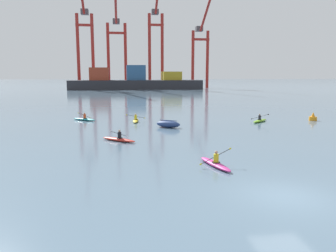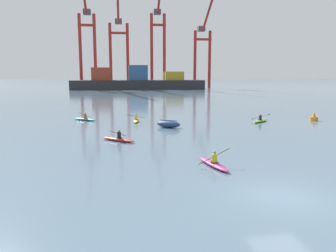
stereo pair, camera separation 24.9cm
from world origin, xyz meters
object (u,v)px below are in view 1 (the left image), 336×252
kayak_teal (84,119)px  kayak_lime (260,120)px  kayak_yellow (136,120)px  kayak_red (119,139)px  gantry_crane_west_mid (117,44)px  gantry_crane_west (85,38)px  gantry_crane_east (201,48)px  container_barge (135,82)px  capsized_dinghy (168,124)px  channel_buoy (313,118)px  kayak_magenta (215,163)px  gantry_crane_east_mid (156,39)px

kayak_teal → kayak_lime: bearing=-11.8°
kayak_yellow → kayak_red: size_ratio=1.16×
gantry_crane_west_mid → kayak_yellow: 102.08m
gantry_crane_west → gantry_crane_east: (45.60, 3.06, -2.96)m
container_barge → gantry_crane_west: (-18.32, 5.76, 16.44)m
container_barge → capsized_dinghy: (-1.01, -92.18, -2.45)m
gantry_crane_west → channel_buoy: 103.25m
gantry_crane_west_mid → kayak_lime: size_ratio=12.02×
container_barge → kayak_red: 98.81m
container_barge → kayak_red: (-6.05, -98.59, -2.63)m
gantry_crane_west → kayak_red: gantry_crane_west is taller
kayak_red → kayak_teal: kayak_teal is taller
channel_buoy → kayak_yellow: bearing=174.1°
kayak_yellow → kayak_red: kayak_red is taller
kayak_teal → gantry_crane_west: bearing=95.1°
kayak_red → kayak_magenta: size_ratio=0.86×
kayak_lime → container_barge: bearing=96.4°
kayak_lime → kayak_magenta: bearing=-121.0°
gantry_crane_east → kayak_lime: 101.28m
gantry_crane_west_mid → kayak_lime: bearing=-80.9°
gantry_crane_west_mid → kayak_magenta: (6.13, -120.19, -17.62)m
kayak_yellow → gantry_crane_west_mid: bearing=91.4°
capsized_dinghy → kayak_lime: size_ratio=0.96×
kayak_red → kayak_lime: kayak_red is taller
kayak_magenta → container_barge: bearing=89.8°
capsized_dinghy → kayak_yellow: (-3.10, 4.84, -0.18)m
capsized_dinghy → kayak_yellow: size_ratio=0.81×
gantry_crane_east → kayak_yellow: 102.43m
gantry_crane_west_mid → kayak_magenta: gantry_crane_west_mid is taller
kayak_magenta → channel_buoy: bearing=45.6°
gantry_crane_east → kayak_magenta: size_ratio=9.70×
gantry_crane_west → kayak_yellow: bearing=-81.3°
container_barge → gantry_crane_east: gantry_crane_east is taller
gantry_crane_east → kayak_magenta: (-27.67, -115.84, -16.11)m
channel_buoy → kayak_yellow: (-20.85, 2.16, -0.19)m
gantry_crane_east_mid → kayak_magenta: 119.03m
gantry_crane_west_mid → capsized_dinghy: (5.50, -105.36, -17.44)m
gantry_crane_west → kayak_red: (12.26, -104.35, -19.07)m
gantry_crane_west → channel_buoy: gantry_crane_west is taller
gantry_crane_east_mid → kayak_lime: size_ratio=13.86×
gantry_crane_east_mid → container_barge: bearing=-132.2°
gantry_crane_east_mid → channel_buoy: (7.63, -99.56, -19.07)m
kayak_red → kayak_teal: 13.74m
gantry_crane_east_mid → kayak_red: bearing=-97.9°
kayak_yellow → kayak_red: 11.41m
kayak_yellow → channel_buoy: bearing=-5.9°
kayak_yellow → kayak_red: bearing=-99.8°
container_barge → gantry_crane_east: size_ratio=1.46×
capsized_dinghy → kayak_teal: 11.32m
container_barge → gantry_crane_east_mid: 21.46m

